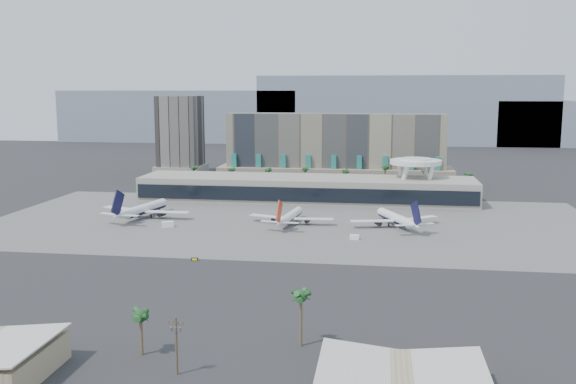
# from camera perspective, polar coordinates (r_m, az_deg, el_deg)

# --- Properties ---
(ground) EXTENTS (900.00, 900.00, 0.00)m
(ground) POSITION_cam_1_polar(r_m,az_deg,el_deg) (222.79, -1.65, -5.54)
(ground) COLOR #232326
(ground) RESTS_ON ground
(apron_pad) EXTENTS (260.00, 130.00, 0.06)m
(apron_pad) POSITION_cam_1_polar(r_m,az_deg,el_deg) (275.70, 0.31, -2.67)
(apron_pad) COLOR #5B5B59
(apron_pad) RESTS_ON ground
(mountain_ridge) EXTENTS (680.00, 60.00, 70.00)m
(mountain_ridge) POSITION_cam_1_polar(r_m,az_deg,el_deg) (682.87, 7.52, 6.82)
(mountain_ridge) COLOR gray
(mountain_ridge) RESTS_ON ground
(hotel) EXTENTS (140.00, 30.00, 42.00)m
(hotel) POSITION_cam_1_polar(r_m,az_deg,el_deg) (389.68, 4.21, 3.27)
(hotel) COLOR gray
(hotel) RESTS_ON ground
(office_tower) EXTENTS (30.00, 30.00, 52.00)m
(office_tower) POSITION_cam_1_polar(r_m,az_deg,el_deg) (434.28, -9.53, 4.58)
(office_tower) COLOR black
(office_tower) RESTS_ON ground
(terminal) EXTENTS (170.00, 32.50, 14.50)m
(terminal) POSITION_cam_1_polar(r_m,az_deg,el_deg) (328.09, 1.64, 0.38)
(terminal) COLOR #B6AFA0
(terminal) RESTS_ON ground
(saucer_structure) EXTENTS (26.00, 26.00, 21.89)m
(saucer_structure) POSITION_cam_1_polar(r_m,az_deg,el_deg) (330.95, 11.28, 2.37)
(saucer_structure) COLOR white
(saucer_structure) RESTS_ON ground
(palm_row) EXTENTS (157.80, 2.80, 13.10)m
(palm_row) POSITION_cam_1_polar(r_m,az_deg,el_deg) (361.50, 3.39, 1.82)
(palm_row) COLOR brown
(palm_row) RESTS_ON ground
(hangar_right) EXTENTS (30.55, 20.60, 6.89)m
(hangar_right) POSITION_cam_1_polar(r_m,az_deg,el_deg) (124.44, 10.04, -16.44)
(hangar_right) COLOR #9A8766
(hangar_right) RESTS_ON ground
(utility_pole) EXTENTS (3.20, 0.85, 12.00)m
(utility_pole) POSITION_cam_1_polar(r_m,az_deg,el_deg) (132.17, -9.91, -12.89)
(utility_pole) COLOR #4C3826
(utility_pole) RESTS_ON ground
(airliner_left) EXTENTS (42.40, 44.09, 15.40)m
(airliner_left) POSITION_cam_1_polar(r_m,az_deg,el_deg) (291.16, -12.75, -1.49)
(airliner_left) COLOR white
(airliner_left) RESTS_ON ground
(airliner_centre) EXTENTS (36.72, 38.02, 13.16)m
(airliner_centre) POSITION_cam_1_polar(r_m,az_deg,el_deg) (270.24, 0.19, -2.20)
(airliner_centre) COLOR white
(airliner_centre) RESTS_ON ground
(airliner_right) EXTENTS (36.54, 37.60, 13.93)m
(airliner_right) POSITION_cam_1_polar(r_m,az_deg,el_deg) (269.17, 9.62, -2.33)
(airliner_right) COLOR white
(airliner_right) RESTS_ON ground
(service_vehicle_a) EXTENTS (5.32, 3.79, 2.36)m
(service_vehicle_a) POSITION_cam_1_polar(r_m,az_deg,el_deg) (269.89, -10.65, -2.84)
(service_vehicle_a) COLOR white
(service_vehicle_a) RESTS_ON ground
(service_vehicle_b) EXTENTS (3.70, 2.36, 1.81)m
(service_vehicle_b) POSITION_cam_1_polar(r_m,az_deg,el_deg) (244.89, 5.94, -4.02)
(service_vehicle_b) COLOR white
(service_vehicle_b) RESTS_ON ground
(taxiway_sign) EXTENTS (2.37, 0.74, 1.07)m
(taxiway_sign) POSITION_cam_1_polar(r_m,az_deg,el_deg) (216.20, -8.30, -5.94)
(taxiway_sign) COLOR black
(taxiway_sign) RESTS_ON ground
(near_palm_a) EXTENTS (6.00, 6.00, 10.11)m
(near_palm_a) POSITION_cam_1_polar(r_m,az_deg,el_deg) (142.78, -12.95, -11.21)
(near_palm_a) COLOR brown
(near_palm_a) RESTS_ON ground
(near_palm_b) EXTENTS (6.00, 6.00, 12.89)m
(near_palm_b) POSITION_cam_1_polar(r_m,az_deg,el_deg) (142.94, 1.15, -9.79)
(near_palm_b) COLOR brown
(near_palm_b) RESTS_ON ground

